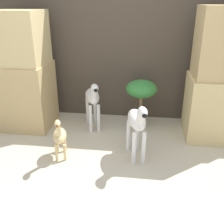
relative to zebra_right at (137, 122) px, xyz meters
The scene contains 8 objects.
ground_plane 0.75m from the zebra_right, 119.49° to the right, with size 14.00×14.00×0.00m, color beige.
wall_back 1.39m from the zebra_right, 104.21° to the left, with size 6.40×0.08×2.20m.
rock_pillar_left 1.68m from the zebra_right, 156.64° to the left, with size 0.63×0.62×1.53m.
rock_pillar_right 1.17m from the zebra_right, 35.49° to the left, with size 0.63×0.62×1.59m.
zebra_right is the anchor object (origin of this frame).
zebra_left 0.91m from the zebra_right, 132.42° to the left, with size 0.31×0.54×0.69m.
giraffe_figurine 0.86m from the zebra_right, behind, with size 0.22×0.40×0.53m.
potted_palm_front 0.82m from the zebra_right, 88.64° to the left, with size 0.41×0.41×0.66m.
Camera 1 is at (0.36, -2.00, 1.64)m, focal length 42.00 mm.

